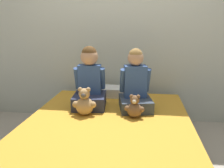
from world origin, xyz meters
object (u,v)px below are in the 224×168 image
object	(u,v)px
child_on_right	(135,85)
pillow_at_headboard	(117,92)
bed	(108,141)
child_on_left	(90,82)
teddy_bear_held_by_right_child	(135,108)
teddy_bear_held_by_left_child	(85,103)

from	to	relation	value
child_on_right	pillow_at_headboard	xyz separation A→B (m)	(-0.24, 0.42, -0.20)
bed	pillow_at_headboard	world-z (taller)	pillow_at_headboard
child_on_left	teddy_bear_held_by_right_child	xyz separation A→B (m)	(0.50, -0.26, -0.17)
child_on_left	teddy_bear_held_by_left_child	size ratio (longest dim) A/B	2.33
child_on_right	teddy_bear_held_by_left_child	distance (m)	0.57
child_on_right	teddy_bear_held_by_right_child	xyz separation A→B (m)	(0.01, -0.27, -0.16)
child_on_left	pillow_at_headboard	bearing A→B (deg)	53.87
bed	teddy_bear_held_by_right_child	xyz separation A→B (m)	(0.24, 0.13, 0.30)
child_on_right	teddy_bear_held_by_right_child	bearing A→B (deg)	-99.36
teddy_bear_held_by_left_child	pillow_at_headboard	xyz separation A→B (m)	(0.25, 0.68, -0.06)
child_on_left	pillow_at_headboard	world-z (taller)	child_on_left
child_on_right	pillow_at_headboard	world-z (taller)	child_on_right
bed	teddy_bear_held_by_left_child	xyz separation A→B (m)	(-0.25, 0.13, 0.32)
child_on_right	teddy_bear_held_by_right_child	size ratio (longest dim) A/B	2.78
child_on_left	teddy_bear_held_by_right_child	distance (m)	0.59
child_on_left	bed	bearing A→B (deg)	-62.07
teddy_bear_held_by_left_child	child_on_right	bearing A→B (deg)	23.99
teddy_bear_held_by_left_child	teddy_bear_held_by_right_child	world-z (taller)	teddy_bear_held_by_left_child
child_on_right	pillow_at_headboard	bearing A→B (deg)	108.52
child_on_left	teddy_bear_held_by_right_child	world-z (taller)	child_on_left
bed	pillow_at_headboard	bearing A→B (deg)	90.00
child_on_left	child_on_right	world-z (taller)	child_on_left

